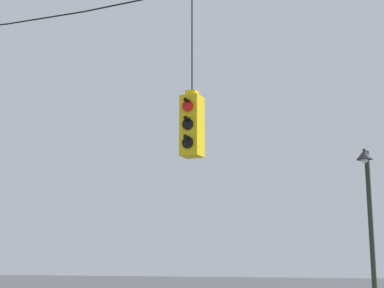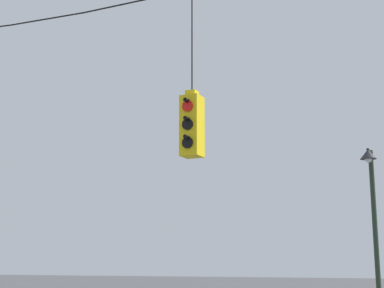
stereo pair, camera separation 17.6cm
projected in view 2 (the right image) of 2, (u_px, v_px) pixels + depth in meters
traffic_light_over_intersection at (192, 125)px, 10.29m from camera, size 0.34×0.58×3.14m
street_lamp at (374, 219)px, 14.06m from camera, size 0.39×0.68×5.19m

